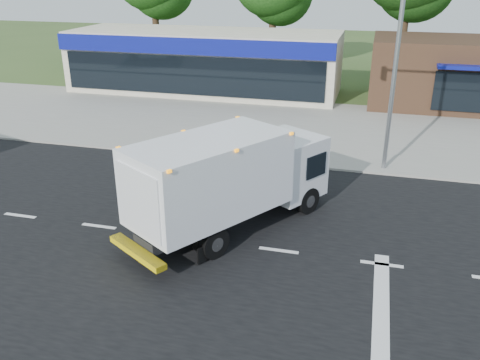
% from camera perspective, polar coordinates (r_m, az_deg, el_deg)
% --- Properties ---
extents(ground, '(120.00, 120.00, 0.00)m').
position_cam_1_polar(ground, '(15.43, 4.37, -7.93)').
color(ground, '#385123').
rests_on(ground, ground).
extents(road_asphalt, '(60.00, 14.00, 0.02)m').
position_cam_1_polar(road_asphalt, '(15.43, 4.37, -7.91)').
color(road_asphalt, black).
rests_on(road_asphalt, ground).
extents(sidewalk, '(60.00, 2.40, 0.12)m').
position_cam_1_polar(sidewalk, '(22.78, 8.27, 2.48)').
color(sidewalk, gray).
rests_on(sidewalk, ground).
extents(parking_apron, '(60.00, 9.00, 0.02)m').
position_cam_1_polar(parking_apron, '(28.29, 9.76, 6.30)').
color(parking_apron, gray).
rests_on(parking_apron, ground).
extents(lane_markings, '(55.20, 7.00, 0.01)m').
position_cam_1_polar(lane_markings, '(14.14, 8.80, -11.21)').
color(lane_markings, silver).
rests_on(lane_markings, road_asphalt).
extents(ems_box_truck, '(5.79, 7.40, 3.25)m').
position_cam_1_polar(ems_box_truck, '(15.80, -1.21, 0.48)').
color(ems_box_truck, black).
rests_on(ems_box_truck, ground).
extents(emergency_worker, '(0.73, 0.76, 1.86)m').
position_cam_1_polar(emergency_worker, '(15.88, -10.96, -3.63)').
color(emergency_worker, tan).
rests_on(emergency_worker, ground).
extents(retail_strip_mall, '(18.00, 6.20, 4.00)m').
position_cam_1_polar(retail_strip_mall, '(35.38, -4.00, 13.17)').
color(retail_strip_mall, '#BFB89E').
rests_on(retail_strip_mall, ground).
extents(brown_storefront, '(10.00, 6.70, 4.00)m').
position_cam_1_polar(brown_storefront, '(33.91, 23.12, 11.01)').
color(brown_storefront, '#382316').
rests_on(brown_storefront, ground).
extents(traffic_signal_pole, '(3.51, 0.25, 8.00)m').
position_cam_1_polar(traffic_signal_pole, '(20.90, 15.42, 13.89)').
color(traffic_signal_pole, gray).
rests_on(traffic_signal_pole, ground).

